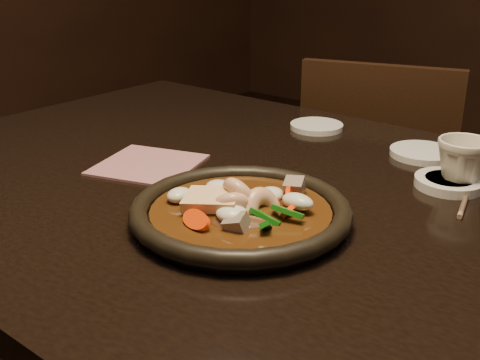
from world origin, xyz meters
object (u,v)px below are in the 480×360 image
Objects in this scene: plate at (241,213)px; tea_cup at (463,162)px; chair at (378,199)px; table at (322,255)px.

plate is 3.67× the size of tea_cup.
chair reaches higher than tea_cup.
plate is at bearing -119.79° from tea_cup.
chair is at bearing 126.42° from tea_cup.
chair is (-0.25, 0.71, -0.22)m from table.
chair reaches higher than table.
chair reaches higher than plate.
chair is at bearing 102.92° from plate.
table is at bearing -120.21° from tea_cup.
table is 19.55× the size of tea_cup.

